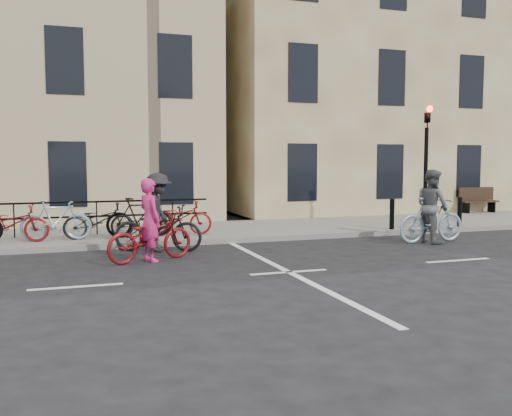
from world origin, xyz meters
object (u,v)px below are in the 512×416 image
object	(u,v)px
cyclist_grey	(432,213)
cyclist_dark	(158,221)
cyclist_pink	(150,233)
bench	(478,199)
traffic_light	(426,151)

from	to	relation	value
cyclist_grey	cyclist_dark	world-z (taller)	cyclist_grey
cyclist_pink	cyclist_grey	bearing A→B (deg)	-107.80
cyclist_grey	bench	bearing A→B (deg)	-51.09
cyclist_pink	cyclist_dark	world-z (taller)	cyclist_dark
cyclist_pink	cyclist_dark	bearing A→B (deg)	-37.00
bench	cyclist_pink	world-z (taller)	cyclist_pink
traffic_light	cyclist_dark	world-z (taller)	traffic_light
bench	cyclist_grey	bearing A→B (deg)	-138.30
traffic_light	bench	world-z (taller)	traffic_light
traffic_light	cyclist_pink	bearing A→B (deg)	-165.50
traffic_light	cyclist_dark	xyz separation A→B (m)	(-8.22, -0.96, -1.71)
traffic_light	cyclist_pink	size ratio (longest dim) A/B	1.81
cyclist_dark	cyclist_pink	bearing A→B (deg)	-173.40
cyclist_pink	cyclist_grey	world-z (taller)	cyclist_grey
cyclist_pink	cyclist_dark	size ratio (longest dim) A/B	0.95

